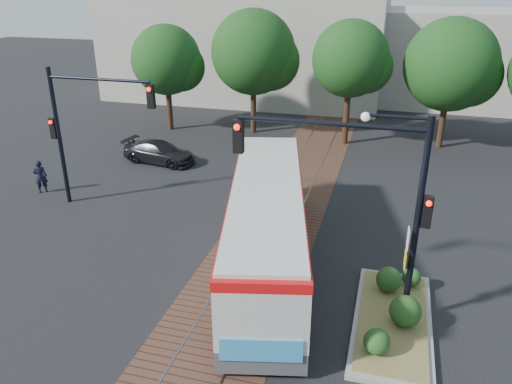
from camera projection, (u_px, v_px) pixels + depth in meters
ground at (245, 281)px, 16.65m from camera, size 120.00×120.00×0.00m
trackbed at (274, 227)px, 20.19m from camera, size 3.60×40.00×0.02m
tree_row at (346, 61)px, 28.94m from camera, size 26.40×5.60×7.67m
warehouses at (340, 50)px, 40.68m from camera, size 40.00×13.00×8.00m
city_bus at (267, 221)px, 17.02m from camera, size 4.87×11.41×2.99m
traffic_island at (394, 313)px, 14.54m from camera, size 2.20×5.20×1.13m
signal_pole_main at (373, 187)px, 13.33m from camera, size 5.49×0.46×6.00m
signal_pole_left at (80, 120)px, 20.72m from camera, size 4.99×0.34×6.00m
officer at (40, 176)px, 23.20m from camera, size 0.69×0.66×1.58m
parked_car at (159, 152)px, 27.07m from camera, size 4.25×2.21×1.18m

